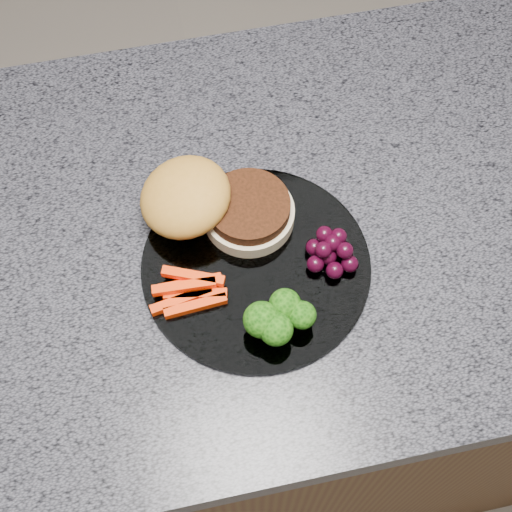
{
  "coord_description": "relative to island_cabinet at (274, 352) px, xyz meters",
  "views": [
    {
      "loc": [
        -0.12,
        -0.42,
        1.62
      ],
      "look_at": [
        -0.04,
        -0.06,
        0.93
      ],
      "focal_mm": 50.0,
      "sensor_mm": 36.0,
      "label": 1
    }
  ],
  "objects": [
    {
      "name": "island_cabinet",
      "position": [
        0.0,
        0.0,
        0.0
      ],
      "size": [
        1.2,
        0.6,
        0.86
      ],
      "primitive_type": "cube",
      "color": "#4E371B",
      "rests_on": "ground"
    },
    {
      "name": "countertop",
      "position": [
        0.0,
        0.0,
        0.45
      ],
      "size": [
        1.2,
        0.6,
        0.04
      ],
      "primitive_type": "cube",
      "color": "#4A4A54",
      "rests_on": "island_cabinet"
    },
    {
      "name": "plate",
      "position": [
        -0.04,
        -0.06,
        0.47
      ],
      "size": [
        0.26,
        0.26,
        0.01
      ],
      "primitive_type": "cylinder",
      "color": "white",
      "rests_on": "countertop"
    },
    {
      "name": "burger",
      "position": [
        -0.08,
        0.01,
        0.5
      ],
      "size": [
        0.18,
        0.14,
        0.06
      ],
      "rotation": [
        0.0,
        0.0,
        -0.08
      ],
      "color": "beige",
      "rests_on": "plate"
    },
    {
      "name": "carrot_sticks",
      "position": [
        -0.12,
        -0.08,
        0.48
      ],
      "size": [
        0.09,
        0.06,
        0.02
      ],
      "rotation": [
        0.0,
        0.0,
        -0.31
      ],
      "color": "#FE3504",
      "rests_on": "plate"
    },
    {
      "name": "broccoli",
      "position": [
        -0.04,
        -0.14,
        0.5
      ],
      "size": [
        0.08,
        0.06,
        0.05
      ],
      "rotation": [
        0.0,
        0.0,
        0.22
      ],
      "color": "#558430",
      "rests_on": "plate"
    },
    {
      "name": "grape_bunch",
      "position": [
        0.04,
        -0.07,
        0.49
      ],
      "size": [
        0.06,
        0.06,
        0.03
      ],
      "rotation": [
        0.0,
        0.0,
        0.02
      ],
      "color": "black",
      "rests_on": "plate"
    }
  ]
}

